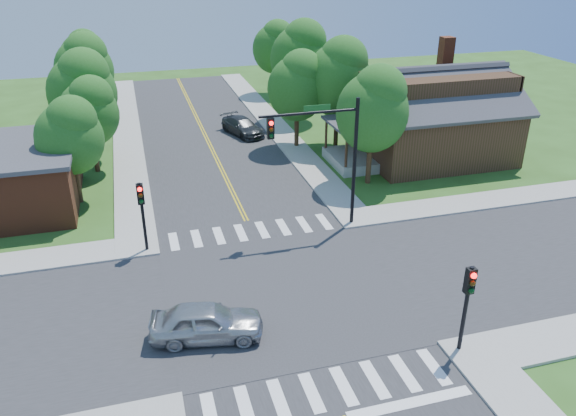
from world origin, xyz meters
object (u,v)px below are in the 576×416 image
object	(u,v)px
house_ne	(433,112)
car_dgrey	(243,127)
signal_mast_ne	(325,145)
signal_pole_nw	(142,205)
signal_pole_se	(468,294)
car_silver	(207,323)

from	to	relation	value
house_ne	car_dgrey	xyz separation A→B (m)	(-12.11, 8.68, -2.65)
signal_mast_ne	signal_pole_nw	xyz separation A→B (m)	(-9.51, -0.01, -2.19)
signal_pole_se	car_dgrey	xyz separation A→B (m)	(-2.60, 28.53, -1.99)
signal_pole_nw	car_dgrey	size ratio (longest dim) A/B	0.76
signal_pole_nw	house_ne	distance (m)	22.45
house_ne	car_silver	size ratio (longest dim) A/B	2.76
signal_mast_ne	signal_pole_nw	bearing A→B (deg)	-179.93
signal_mast_ne	car_dgrey	xyz separation A→B (m)	(-0.92, 17.32, -4.18)
signal_pole_nw	house_ne	size ratio (longest dim) A/B	0.29
signal_pole_nw	signal_mast_ne	bearing A→B (deg)	0.07
signal_pole_se	signal_mast_ne	bearing A→B (deg)	98.56
signal_mast_ne	car_silver	world-z (taller)	signal_mast_ne
car_silver	car_dgrey	xyz separation A→B (m)	(6.66, 25.07, -0.09)
house_ne	car_dgrey	size ratio (longest dim) A/B	2.61
signal_mast_ne	car_silver	size ratio (longest dim) A/B	1.52
signal_mast_ne	house_ne	distance (m)	14.23
signal_pole_nw	house_ne	xyz separation A→B (m)	(20.71, 8.66, 0.67)
signal_pole_se	signal_pole_nw	distance (m)	15.84
signal_pole_nw	car_dgrey	world-z (taller)	signal_pole_nw
signal_mast_ne	signal_pole_se	distance (m)	11.55
house_ne	car_dgrey	bearing A→B (deg)	144.38
signal_pole_se	car_dgrey	bearing A→B (deg)	95.21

